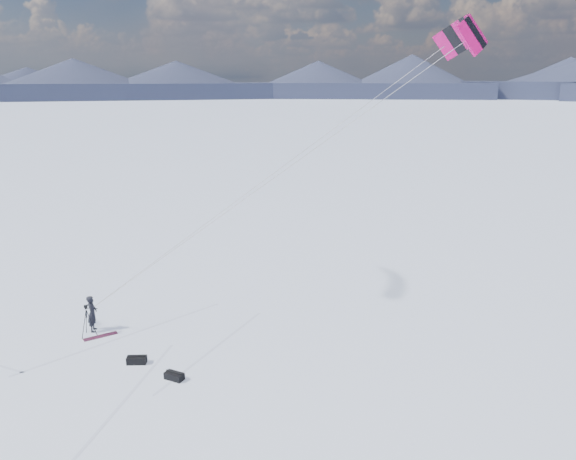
% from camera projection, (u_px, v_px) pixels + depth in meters
% --- Properties ---
extents(ground, '(1800.00, 1800.00, 0.00)m').
position_uv_depth(ground, '(81.00, 357.00, 23.72)').
color(ground, white).
extents(horizon_hills, '(704.47, 706.88, 10.75)m').
position_uv_depth(horizon_hills, '(69.00, 249.00, 22.46)').
color(horizon_hills, '#20253C').
rests_on(horizon_hills, ground).
extents(snow_tracks, '(13.93, 9.84, 0.01)m').
position_uv_depth(snow_tracks, '(39.00, 352.00, 24.13)').
color(snow_tracks, '#B1BBD7').
rests_on(snow_tracks, ground).
extents(snowkiter, '(0.57, 0.72, 1.73)m').
position_uv_depth(snowkiter, '(94.00, 331.00, 26.16)').
color(snowkiter, black).
rests_on(snowkiter, ground).
extents(snowboard, '(1.29, 1.23, 0.04)m').
position_uv_depth(snowboard, '(101.00, 336.00, 25.56)').
color(snowboard, maroon).
rests_on(snowboard, ground).
extents(tripod, '(0.69, 0.71, 1.51)m').
position_uv_depth(tripod, '(87.00, 316.00, 25.39)').
color(tripod, black).
rests_on(tripod, ground).
extents(gear_bag_a, '(0.86, 0.53, 0.36)m').
position_uv_depth(gear_bag_a, '(137.00, 360.00, 23.14)').
color(gear_bag_a, black).
rests_on(gear_bag_a, ground).
extents(gear_bag_b, '(0.83, 0.57, 0.35)m').
position_uv_depth(gear_bag_b, '(174.00, 376.00, 21.91)').
color(gear_bag_b, black).
rests_on(gear_bag_b, ground).
extents(power_kite, '(16.87, 5.07, 12.61)m').
position_uv_depth(power_kite, '(461.00, 39.00, 21.40)').
color(power_kite, '#D20A63').
rests_on(power_kite, ground).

